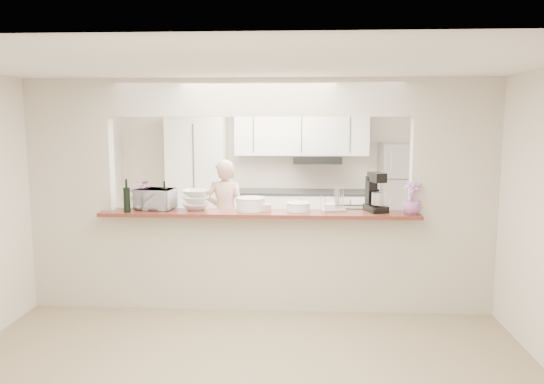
# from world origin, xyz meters

# --- Properties ---
(floor) EXTENTS (6.00, 6.00, 0.00)m
(floor) POSITION_xyz_m (0.00, 0.00, 0.00)
(floor) COLOR tan
(floor) RESTS_ON ground
(tile_overlay) EXTENTS (5.00, 2.90, 0.01)m
(tile_overlay) POSITION_xyz_m (0.00, 1.55, 0.01)
(tile_overlay) COLOR #BCB9AA
(tile_overlay) RESTS_ON floor
(partition) EXTENTS (5.00, 0.15, 2.50)m
(partition) POSITION_xyz_m (0.00, 0.00, 1.48)
(partition) COLOR beige
(partition) RESTS_ON floor
(bar_counter) EXTENTS (3.40, 0.38, 1.09)m
(bar_counter) POSITION_xyz_m (0.00, -0.00, 0.58)
(bar_counter) COLOR beige
(bar_counter) RESTS_ON floor
(kitchen_cabinets) EXTENTS (3.15, 0.62, 2.25)m
(kitchen_cabinets) POSITION_xyz_m (-0.19, 2.72, 0.97)
(kitchen_cabinets) COLOR white
(kitchen_cabinets) RESTS_ON floor
(refrigerator) EXTENTS (0.75, 0.70, 1.70)m
(refrigerator) POSITION_xyz_m (2.05, 2.65, 0.85)
(refrigerator) COLOR #AFAFB4
(refrigerator) RESTS_ON floor
(flower_left) EXTENTS (0.33, 0.29, 0.33)m
(flower_left) POSITION_xyz_m (-1.30, 0.05, 1.25)
(flower_left) COLOR pink
(flower_left) RESTS_ON bar_counter
(wine_bottle_a) EXTENTS (0.06, 0.06, 0.31)m
(wine_bottle_a) POSITION_xyz_m (-1.05, 0.07, 1.21)
(wine_bottle_a) COLOR black
(wine_bottle_a) RESTS_ON bar_counter
(wine_bottle_b) EXTENTS (0.07, 0.07, 0.36)m
(wine_bottle_b) POSITION_xyz_m (-1.40, -0.15, 1.23)
(wine_bottle_b) COLOR black
(wine_bottle_b) RESTS_ON bar_counter
(toaster_oven) EXTENTS (0.45, 0.34, 0.23)m
(toaster_oven) POSITION_xyz_m (-1.15, 0.05, 1.20)
(toaster_oven) COLOR #BBBBC0
(toaster_oven) RESTS_ON bar_counter
(serving_bowls) EXTENTS (0.29, 0.29, 0.21)m
(serving_bowls) POSITION_xyz_m (-0.70, 0.05, 1.20)
(serving_bowls) COLOR silver
(serving_bowls) RESTS_ON bar_counter
(plate_stack_a) EXTENTS (0.31, 0.31, 0.14)m
(plate_stack_a) POSITION_xyz_m (-0.10, 0.03, 1.16)
(plate_stack_a) COLOR white
(plate_stack_a) RESTS_ON bar_counter
(plate_stack_b) EXTENTS (0.26, 0.26, 0.09)m
(plate_stack_b) POSITION_xyz_m (0.42, 0.03, 1.14)
(plate_stack_b) COLOR white
(plate_stack_b) RESTS_ON bar_counter
(red_bowl) EXTENTS (0.16, 0.16, 0.08)m
(red_bowl) POSITION_xyz_m (-0.15, 0.08, 1.13)
(red_bowl) COLOR maroon
(red_bowl) RESTS_ON bar_counter
(tan_bowl) EXTENTS (0.15, 0.15, 0.07)m
(tan_bowl) POSITION_xyz_m (0.05, 0.03, 1.13)
(tan_bowl) COLOR #CDB390
(tan_bowl) RESTS_ON bar_counter
(utensil_caddy) EXTENTS (0.29, 0.22, 0.24)m
(utensil_caddy) POSITION_xyz_m (0.80, 0.05, 1.19)
(utensil_caddy) COLOR silver
(utensil_caddy) RESTS_ON bar_counter
(stand_mixer) EXTENTS (0.26, 0.32, 0.42)m
(stand_mixer) POSITION_xyz_m (1.25, 0.05, 1.28)
(stand_mixer) COLOR black
(stand_mixer) RESTS_ON bar_counter
(flower_right) EXTENTS (0.25, 0.25, 0.35)m
(flower_right) POSITION_xyz_m (1.60, -0.10, 1.26)
(flower_right) COLOR #CE6FC8
(flower_right) RESTS_ON bar_counter
(person) EXTENTS (0.56, 0.38, 1.52)m
(person) POSITION_xyz_m (-0.60, 1.56, 0.76)
(person) COLOR tan
(person) RESTS_ON floor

